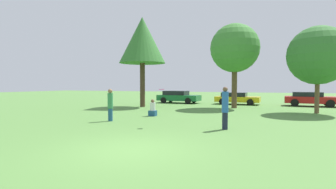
{
  "coord_description": "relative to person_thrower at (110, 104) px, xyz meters",
  "views": [
    {
      "loc": [
        3.82,
        -6.57,
        1.96
      ],
      "look_at": [
        -0.98,
        5.49,
        1.45
      ],
      "focal_mm": 26.95,
      "sensor_mm": 36.0,
      "label": 1
    }
  ],
  "objects": [
    {
      "name": "ground_plane",
      "position": [
        4.05,
        -4.81,
        -0.9
      ],
      "size": [
        120.0,
        120.0,
        0.0
      ],
      "primitive_type": "plane",
      "color": "#54843D"
    },
    {
      "name": "parked_car_yellow",
      "position": [
        4.95,
        14.44,
        -0.28
      ],
      "size": [
        4.34,
        2.22,
        1.18
      ],
      "rotation": [
        0.0,
        0.0,
        -0.05
      ],
      "color": "gold",
      "rests_on": "ground"
    },
    {
      "name": "tree_2",
      "position": [
        10.96,
        8.3,
        3.03
      ],
      "size": [
        3.96,
        3.96,
        5.92
      ],
      "color": "brown",
      "rests_on": "ground"
    },
    {
      "name": "parked_car_red",
      "position": [
        11.41,
        14.57,
        -0.21
      ],
      "size": [
        4.48,
        2.19,
        1.29
      ],
      "rotation": [
        0.0,
        0.0,
        -0.05
      ],
      "color": "red",
      "rests_on": "ground"
    },
    {
      "name": "frisbee",
      "position": [
        3.23,
        -0.54,
        0.83
      ],
      "size": [
        0.26,
        0.26,
        0.03
      ],
      "color": "#F21E72"
    },
    {
      "name": "person_catcher",
      "position": [
        6.13,
        -0.29,
        0.06
      ],
      "size": [
        0.29,
        0.29,
        1.87
      ],
      "rotation": [
        0.0,
        0.0,
        3.09
      ],
      "color": "#191E33",
      "rests_on": "ground"
    },
    {
      "name": "bystander_sitting",
      "position": [
        1.17,
        2.84,
        -0.48
      ],
      "size": [
        0.45,
        0.38,
        1.05
      ],
      "color": "navy",
      "rests_on": "ground"
    },
    {
      "name": "tree_0",
      "position": [
        -2.45,
        8.44,
        4.92
      ],
      "size": [
        4.03,
        4.03,
        7.88
      ],
      "color": "#473323",
      "rests_on": "ground"
    },
    {
      "name": "person_thrower",
      "position": [
        0.0,
        0.0,
        0.0
      ],
      "size": [
        0.28,
        0.28,
        1.73
      ],
      "rotation": [
        0.0,
        0.0,
        -0.05
      ],
      "color": "navy",
      "rests_on": "ground"
    },
    {
      "name": "parked_car_green",
      "position": [
        -1.1,
        14.05,
        -0.22
      ],
      "size": [
        4.54,
        2.23,
        1.3
      ],
      "rotation": [
        0.0,
        0.0,
        -0.05
      ],
      "color": "#196633",
      "rests_on": "ground"
    },
    {
      "name": "tree_1",
      "position": [
        5.21,
        10.34,
        4.07
      ],
      "size": [
        4.05,
        4.05,
        7.04
      ],
      "color": "brown",
      "rests_on": "ground"
    }
  ]
}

